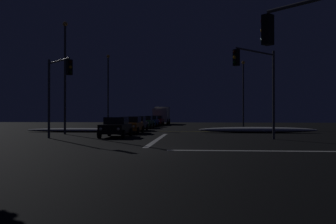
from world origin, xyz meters
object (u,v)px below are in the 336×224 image
object	(u,v)px
sedan_blue	(151,121)
box_truck	(162,115)
sedan_red	(157,120)
sedan_green	(145,122)
sedan_gray	(137,123)
streetlamp_left_far	(108,86)
traffic_signal_ne	(259,76)
traffic_signal_nw	(57,83)
streetlamp_left_near	(65,70)
sedan_black	(116,127)
sedan_orange	(131,125)
streetlamp_right_far	(243,89)

from	to	relation	value
sedan_blue	box_truck	distance (m)	13.22
sedan_red	sedan_green	bearing A→B (deg)	-91.70
sedan_gray	streetlamp_left_far	xyz separation A→B (m)	(-5.31, 8.57, 4.81)
sedan_green	traffic_signal_ne	size ratio (longest dim) A/B	0.68
sedan_blue	traffic_signal_nw	size ratio (longest dim) A/B	0.73
sedan_gray	sedan_blue	xyz separation A→B (m)	(0.10, 12.01, 0.00)
streetlamp_left_far	streetlamp_left_near	bearing A→B (deg)	-90.00
box_truck	sedan_black	bearing A→B (deg)	-90.47
sedan_orange	sedan_gray	world-z (taller)	same
sedan_orange	streetlamp_left_near	bearing A→B (deg)	-162.02
sedan_red	streetlamp_right_far	xyz separation A→B (m)	(12.32, -9.18, 4.27)
streetlamp_right_far	streetlamp_left_near	distance (m)	24.06
sedan_gray	traffic_signal_ne	size ratio (longest dim) A/B	0.68
sedan_green	box_truck	distance (m)	18.63
sedan_red	traffic_signal_nw	distance (m)	31.86
sedan_gray	sedan_orange	bearing A→B (deg)	-86.60
traffic_signal_nw	streetlamp_left_far	size ratio (longest dim) A/B	0.60
sedan_black	box_truck	distance (m)	36.17
sedan_orange	traffic_signal_nw	distance (m)	9.55
streetlamp_left_far	sedan_red	bearing A→B (deg)	58.50
streetlamp_right_far	sedan_black	bearing A→B (deg)	-122.67
streetlamp_right_far	streetlamp_left_near	xyz separation A→B (m)	(-17.95, -16.00, 0.70)
streetlamp_left_near	traffic_signal_ne	bearing A→B (deg)	-22.04
sedan_gray	box_truck	distance (m)	25.21
sedan_black	streetlamp_left_far	distance (m)	20.83
sedan_gray	traffic_signal_nw	world-z (taller)	traffic_signal_nw
sedan_red	streetlamp_left_far	distance (m)	11.80
streetlamp_right_far	streetlamp_left_far	xyz separation A→B (m)	(-17.95, -0.00, 0.54)
sedan_orange	sedan_blue	xyz separation A→B (m)	(-0.23, 17.61, 0.00)
streetlamp_left_far	streetlamp_left_near	size ratio (longest dim) A/B	0.97
sedan_blue	sedan_gray	bearing A→B (deg)	-90.47
streetlamp_right_far	streetlamp_left_near	size ratio (longest dim) A/B	0.87
box_truck	traffic_signal_ne	bearing A→B (deg)	-75.30
sedan_gray	streetlamp_left_near	size ratio (longest dim) A/B	0.43
traffic_signal_nw	traffic_signal_ne	bearing A→B (deg)	-0.79
traffic_signal_nw	traffic_signal_ne	size ratio (longest dim) A/B	0.93
sedan_blue	streetlamp_right_far	size ratio (longest dim) A/B	0.49
sedan_red	streetlamp_right_far	world-z (taller)	streetlamp_right_far
streetlamp_left_far	streetlamp_left_near	xyz separation A→B (m)	(0.00, -16.00, 0.16)
traffic_signal_nw	streetlamp_left_near	bearing A→B (deg)	105.78
streetlamp_left_far	streetlamp_left_near	distance (m)	16.00
traffic_signal_ne	sedan_green	bearing A→B (deg)	117.54
sedan_green	sedan_blue	world-z (taller)	same
streetlamp_right_far	streetlamp_left_near	world-z (taller)	streetlamp_left_near
box_truck	sedan_red	bearing A→B (deg)	-90.75
sedan_gray	box_truck	xyz separation A→B (m)	(0.42, 25.19, 0.91)
sedan_gray	sedan_green	size ratio (longest dim) A/B	1.00
sedan_black	box_truck	xyz separation A→B (m)	(0.29, 36.15, 0.91)
sedan_orange	box_truck	size ratio (longest dim) A/B	0.52
sedan_gray	streetlamp_right_far	distance (m)	15.86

